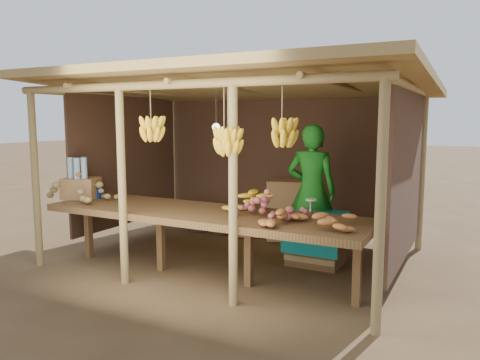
% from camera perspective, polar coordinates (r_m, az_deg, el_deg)
% --- Properties ---
extents(ground, '(60.00, 60.00, 0.00)m').
position_cam_1_polar(ground, '(6.42, 0.00, -9.33)').
color(ground, brown).
rests_on(ground, ground).
extents(stall_structure, '(4.70, 3.50, 2.43)m').
position_cam_1_polar(stall_structure, '(6.12, 0.44, 8.07)').
color(stall_structure, '#947B4C').
rests_on(stall_structure, ground).
extents(counter, '(3.90, 1.05, 0.80)m').
position_cam_1_polar(counter, '(5.44, -4.62, -4.41)').
color(counter, brown).
rests_on(counter, ground).
extents(potato_heap, '(1.03, 0.84, 0.36)m').
position_cam_1_polar(potato_heap, '(6.48, -19.07, -0.70)').
color(potato_heap, olive).
rests_on(potato_heap, counter).
extents(sweet_potato_heap, '(0.96, 0.71, 0.35)m').
position_cam_1_polar(sweet_potato_heap, '(4.65, 8.58, -3.51)').
color(sweet_potato_heap, '#B3662E').
rests_on(sweet_potato_heap, counter).
extents(onion_heap, '(0.99, 0.79, 0.36)m').
position_cam_1_polar(onion_heap, '(4.91, 3.39, -2.81)').
color(onion_heap, '#A75153').
rests_on(onion_heap, counter).
extents(banana_pile, '(0.65, 0.52, 0.35)m').
position_cam_1_polar(banana_pile, '(5.27, 1.81, -2.18)').
color(banana_pile, yellow).
rests_on(banana_pile, counter).
extents(tomato_basin, '(0.43, 0.43, 0.23)m').
position_cam_1_polar(tomato_basin, '(6.68, -18.08, -1.19)').
color(tomato_basin, navy).
rests_on(tomato_basin, counter).
extents(bottle_box, '(0.53, 0.48, 0.55)m').
position_cam_1_polar(bottle_box, '(6.58, -18.82, -0.31)').
color(bottle_box, olive).
rests_on(bottle_box, counter).
extents(vendor, '(0.71, 0.52, 1.79)m').
position_cam_1_polar(vendor, '(6.28, 8.72, -1.40)').
color(vendor, '#1A791F').
rests_on(vendor, ground).
extents(tarp_crate, '(0.73, 0.63, 0.87)m').
position_cam_1_polar(tarp_crate, '(6.11, 9.27, -6.83)').
color(tarp_crate, brown).
rests_on(tarp_crate, ground).
extents(carton_stack, '(1.32, 0.63, 0.91)m').
position_cam_1_polar(carton_stack, '(7.28, 4.15, -4.06)').
color(carton_stack, olive).
rests_on(carton_stack, ground).
extents(burlap_sacks, '(0.84, 0.44, 0.59)m').
position_cam_1_polar(burlap_sacks, '(7.71, -3.80, -4.51)').
color(burlap_sacks, '#4D3223').
rests_on(burlap_sacks, ground).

